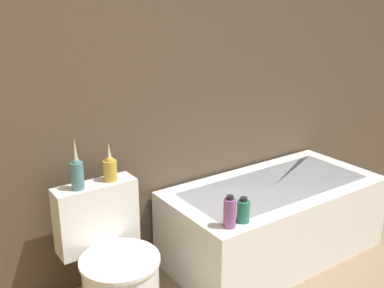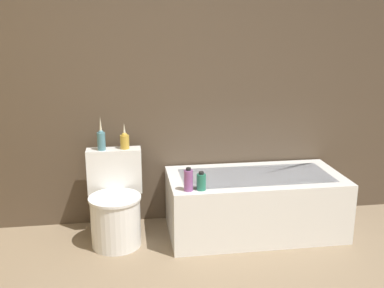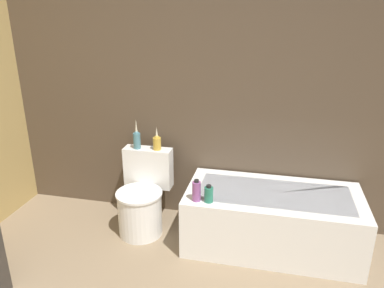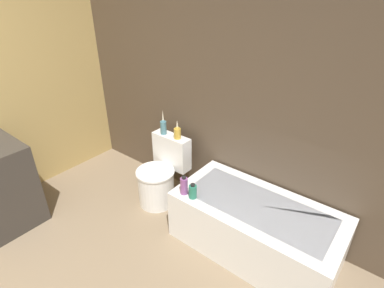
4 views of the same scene
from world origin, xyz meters
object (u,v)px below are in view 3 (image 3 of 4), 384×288
Objects in this scene: shampoo_bottle_tall at (196,191)px; vase_silver at (157,142)px; bathtub at (272,219)px; shampoo_bottle_short at (209,194)px; toilet at (142,200)px; vase_gold at (137,139)px.

vase_silver is at bearing 135.62° from shampoo_bottle_tall.
bathtub is 0.64m from shampoo_bottle_short.
bathtub is at bearing 23.71° from shampoo_bottle_tall.
vase_silver is at bearing 64.03° from toilet.
vase_gold is 1.29× the size of vase_silver.
toilet is at bearing -179.92° from bathtub.
bathtub is 1.19m from vase_silver.
vase_silver reaches higher than shampoo_bottle_short.
vase_gold is at bearing 171.90° from bathtub.
toilet is 0.54m from vase_silver.
toilet reaches higher than shampoo_bottle_tall.
shampoo_bottle_short is (0.65, -0.26, 0.27)m from toilet.
vase_silver is (-1.05, 0.19, 0.54)m from bathtub.
toilet is 4.01× the size of shampoo_bottle_tall.
shampoo_bottle_tall is at bearing -34.14° from vase_gold.
vase_silver is at bearing 169.85° from bathtub.
shampoo_bottle_tall is (0.64, -0.44, -0.23)m from vase_gold.
bathtub is 0.72m from shampoo_bottle_tall.
vase_silver is at bearing 3.84° from vase_gold.
bathtub is 10.01× the size of shampoo_bottle_short.
shampoo_bottle_tall is 1.26× the size of shampoo_bottle_short.
vase_silver reaches higher than bathtub.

